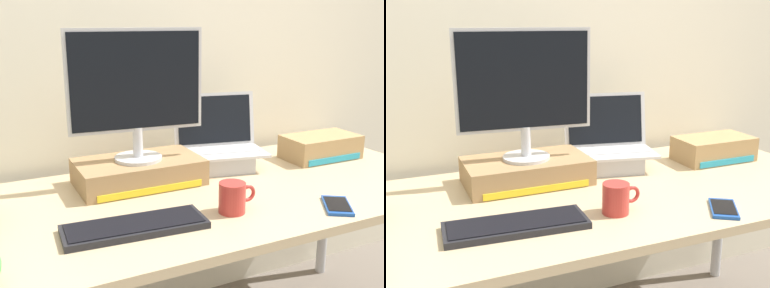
# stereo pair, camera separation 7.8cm
# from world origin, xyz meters

# --- Properties ---
(back_wall) EXTENTS (7.00, 0.10, 2.60)m
(back_wall) POSITION_xyz_m (0.00, 0.51, 1.30)
(back_wall) COLOR silver
(back_wall) RESTS_ON ground
(desk) EXTENTS (1.97, 0.82, 0.71)m
(desk) POSITION_xyz_m (0.00, 0.00, 0.65)
(desk) COLOR tan
(desk) RESTS_ON ground
(toner_box_yellow) EXTENTS (0.44, 0.26, 0.09)m
(toner_box_yellow) POSITION_xyz_m (-0.12, 0.19, 0.76)
(toner_box_yellow) COLOR #9E7A51
(toner_box_yellow) RESTS_ON desk
(desktop_monitor) EXTENTS (0.48, 0.17, 0.46)m
(desktop_monitor) POSITION_xyz_m (-0.12, 0.19, 1.06)
(desktop_monitor) COLOR silver
(desktop_monitor) RESTS_ON toner_box_yellow
(open_laptop) EXTENTS (0.38, 0.28, 0.29)m
(open_laptop) POSITION_xyz_m (0.23, 0.22, 0.77)
(open_laptop) COLOR #ADADB2
(open_laptop) RESTS_ON desk
(external_keyboard) EXTENTS (0.42, 0.17, 0.02)m
(external_keyboard) POSITION_xyz_m (-0.27, -0.17, 0.72)
(external_keyboard) COLOR black
(external_keyboard) RESTS_ON desk
(coffee_mug) EXTENTS (0.13, 0.08, 0.10)m
(coffee_mug) POSITION_xyz_m (0.05, -0.19, 0.76)
(coffee_mug) COLOR #B2332D
(coffee_mug) RESTS_ON desk
(cell_phone) EXTENTS (0.15, 0.17, 0.01)m
(cell_phone) POSITION_xyz_m (0.37, -0.30, 0.72)
(cell_phone) COLOR #19479E
(cell_phone) RESTS_ON desk
(toner_box_cyan) EXTENTS (0.32, 0.18, 0.10)m
(toner_box_cyan) POSITION_xyz_m (0.69, 0.15, 0.76)
(toner_box_cyan) COLOR #A88456
(toner_box_cyan) RESTS_ON desk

